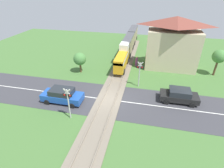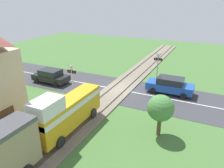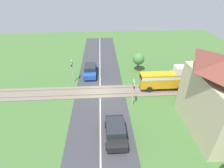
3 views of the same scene
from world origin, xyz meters
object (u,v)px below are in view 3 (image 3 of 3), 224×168
object	(u,v)px
car_near_crossing	(90,70)
car_far_side	(116,131)
train	(219,76)
crossing_signal_east_approach	(133,90)
station_building	(218,98)
pedestrian_by_station	(183,94)
crossing_signal_west_approach	(72,68)

from	to	relation	value
car_near_crossing	car_far_side	size ratio (longest dim) A/B	1.11
train	crossing_signal_east_approach	distance (m)	12.19
station_building	pedestrian_by_station	world-z (taller)	station_building
station_building	car_near_crossing	bearing A→B (deg)	-135.03
train	crossing_signal_east_approach	world-z (taller)	train
crossing_signal_west_approach	crossing_signal_east_approach	world-z (taller)	same
train	crossing_signal_east_approach	xyz separation A→B (m)	(2.97, -11.82, 0.27)
train	car_near_crossing	world-z (taller)	train
station_building	crossing_signal_west_approach	bearing A→B (deg)	-125.05
train	car_far_side	world-z (taller)	train
train	pedestrian_by_station	bearing A→B (deg)	-69.15
car_near_crossing	crossing_signal_east_approach	bearing A→B (deg)	33.50
car_far_side	station_building	world-z (taller)	station_building
train	crossing_signal_west_approach	xyz separation A→B (m)	(-2.97, -19.40, 0.27)
pedestrian_by_station	car_near_crossing	bearing A→B (deg)	-121.04
crossing_signal_east_approach	station_building	xyz separation A→B (m)	(4.13, 6.80, 1.56)
train	crossing_signal_west_approach	size ratio (longest dim) A/B	6.03
car_near_crossing	crossing_signal_west_approach	distance (m)	3.32
car_near_crossing	station_building	xyz separation A→B (m)	(12.04, 12.03, 2.87)
pedestrian_by_station	crossing_signal_west_approach	bearing A→B (deg)	-109.84
crossing_signal_east_approach	crossing_signal_west_approach	bearing A→B (deg)	-128.13
car_far_side	pedestrian_by_station	xyz separation A→B (m)	(-5.56, 8.74, -0.09)
car_near_crossing	pedestrian_by_station	size ratio (longest dim) A/B	2.90
pedestrian_by_station	crossing_signal_east_approach	bearing A→B (deg)	-81.91
car_near_crossing	crossing_signal_west_approach	size ratio (longest dim) A/B	1.33
crossing_signal_east_approach	station_building	size ratio (longest dim) A/B	0.43
station_building	pedestrian_by_station	size ratio (longest dim) A/B	5.09
car_near_crossing	crossing_signal_west_approach	world-z (taller)	crossing_signal_west_approach
car_far_side	crossing_signal_east_approach	world-z (taller)	crossing_signal_east_approach
train	station_building	world-z (taller)	station_building
crossing_signal_west_approach	train	bearing A→B (deg)	81.28
car_far_side	station_building	size ratio (longest dim) A/B	0.52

